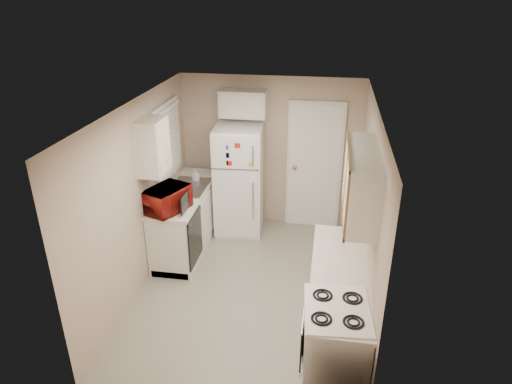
# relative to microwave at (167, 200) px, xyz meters

# --- Properties ---
(floor) EXTENTS (3.80, 3.80, 0.00)m
(floor) POSITION_rel_microwave_xyz_m (1.15, -0.27, -1.05)
(floor) COLOR #ACA898
(floor) RESTS_ON ground
(ceiling) EXTENTS (3.80, 3.80, 0.00)m
(ceiling) POSITION_rel_microwave_xyz_m (1.15, -0.27, 1.35)
(ceiling) COLOR white
(ceiling) RESTS_ON floor
(wall_left) EXTENTS (3.80, 3.80, 0.00)m
(wall_left) POSITION_rel_microwave_xyz_m (-0.25, -0.27, 0.15)
(wall_left) COLOR #C0A993
(wall_left) RESTS_ON floor
(wall_right) EXTENTS (3.80, 3.80, 0.00)m
(wall_right) POSITION_rel_microwave_xyz_m (2.55, -0.27, 0.15)
(wall_right) COLOR #C0A993
(wall_right) RESTS_ON floor
(wall_back) EXTENTS (2.80, 2.80, 0.00)m
(wall_back) POSITION_rel_microwave_xyz_m (1.15, 1.63, 0.15)
(wall_back) COLOR #C0A993
(wall_back) RESTS_ON floor
(wall_front) EXTENTS (2.80, 2.80, 0.00)m
(wall_front) POSITION_rel_microwave_xyz_m (1.15, -2.17, 0.15)
(wall_front) COLOR #C0A993
(wall_front) RESTS_ON floor
(left_counter) EXTENTS (0.60, 1.80, 0.90)m
(left_counter) POSITION_rel_microwave_xyz_m (0.05, 0.63, -0.60)
(left_counter) COLOR silver
(left_counter) RESTS_ON floor
(dishwasher) EXTENTS (0.03, 0.58, 0.72)m
(dishwasher) POSITION_rel_microwave_xyz_m (0.34, 0.03, -0.56)
(dishwasher) COLOR black
(dishwasher) RESTS_ON floor
(sink) EXTENTS (0.54, 0.74, 0.16)m
(sink) POSITION_rel_microwave_xyz_m (0.05, 0.78, -0.19)
(sink) COLOR gray
(sink) RESTS_ON left_counter
(microwave) EXTENTS (0.66, 0.52, 0.39)m
(microwave) POSITION_rel_microwave_xyz_m (0.00, 0.00, 0.00)
(microwave) COLOR maroon
(microwave) RESTS_ON left_counter
(soap_bottle) EXTENTS (0.11, 0.11, 0.18)m
(soap_bottle) POSITION_rel_microwave_xyz_m (0.08, 1.03, -0.05)
(soap_bottle) COLOR beige
(soap_bottle) RESTS_ON left_counter
(window_blinds) EXTENTS (0.10, 0.98, 1.08)m
(window_blinds) POSITION_rel_microwave_xyz_m (-0.21, 0.78, 0.55)
(window_blinds) COLOR silver
(window_blinds) RESTS_ON wall_left
(upper_cabinet_left) EXTENTS (0.30, 0.45, 0.70)m
(upper_cabinet_left) POSITION_rel_microwave_xyz_m (-0.10, -0.05, 0.75)
(upper_cabinet_left) COLOR silver
(upper_cabinet_left) RESTS_ON wall_left
(refrigerator) EXTENTS (0.75, 0.74, 1.72)m
(refrigerator) POSITION_rel_microwave_xyz_m (0.72, 1.23, -0.19)
(refrigerator) COLOR white
(refrigerator) RESTS_ON floor
(cabinet_over_fridge) EXTENTS (0.70, 0.30, 0.40)m
(cabinet_over_fridge) POSITION_rel_microwave_xyz_m (0.75, 1.48, 0.95)
(cabinet_over_fridge) COLOR silver
(cabinet_over_fridge) RESTS_ON wall_back
(interior_door) EXTENTS (0.86, 0.06, 2.08)m
(interior_door) POSITION_rel_microwave_xyz_m (1.85, 1.59, -0.03)
(interior_door) COLOR white
(interior_door) RESTS_ON floor
(right_counter) EXTENTS (0.60, 2.00, 0.90)m
(right_counter) POSITION_rel_microwave_xyz_m (2.25, -1.07, -0.60)
(right_counter) COLOR silver
(right_counter) RESTS_ON floor
(stove) EXTENTS (0.65, 0.78, 0.90)m
(stove) POSITION_rel_microwave_xyz_m (2.22, -1.68, -0.60)
(stove) COLOR white
(stove) RESTS_ON floor
(upper_cabinet_right) EXTENTS (0.30, 1.20, 0.70)m
(upper_cabinet_right) POSITION_rel_microwave_xyz_m (2.40, -0.77, 0.75)
(upper_cabinet_right) COLOR silver
(upper_cabinet_right) RESTS_ON wall_right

